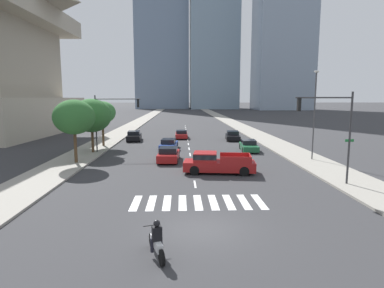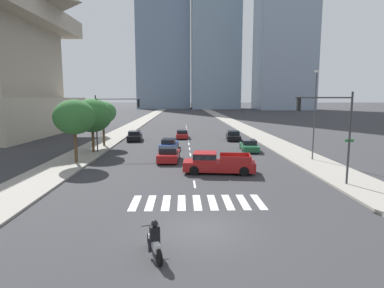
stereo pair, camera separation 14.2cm
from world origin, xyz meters
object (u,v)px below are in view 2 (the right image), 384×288
at_px(sedan_black_0, 135,136).
at_px(street_lamp_east, 315,109).
at_px(sedan_red_1, 182,134).
at_px(sedan_black_2, 233,136).
at_px(pickup_truck, 216,163).
at_px(street_tree_second, 92,116).
at_px(sedan_green_3, 249,146).
at_px(sedan_red_5, 169,155).
at_px(street_tree_nearest, 74,117).
at_px(traffic_signal_near, 331,122).
at_px(traffic_signal_far, 113,113).
at_px(street_tree_third, 103,113).
at_px(sedan_blue_4, 169,145).
at_px(motorcycle_lead, 154,242).

xyz_separation_m(sedan_black_0, street_lamp_east, (19.31, -15.49, 4.32)).
distance_m(sedan_red_1, sedan_black_2, 7.75).
relative_size(pickup_truck, street_tree_second, 1.02).
height_order(sedan_green_3, sedan_red_5, sedan_red_5).
bearing_deg(sedan_red_5, sedan_green_3, -54.00).
relative_size(sedan_green_3, street_tree_nearest, 0.79).
bearing_deg(street_lamp_east, pickup_truck, -154.16).
relative_size(pickup_truck, sedan_red_1, 1.35).
relative_size(sedan_black_0, traffic_signal_near, 0.72).
xyz_separation_m(sedan_black_2, traffic_signal_far, (-14.90, -10.63, 3.80)).
relative_size(sedan_black_0, street_tree_nearest, 0.79).
height_order(street_tree_second, street_tree_third, street_tree_second).
distance_m(sedan_blue_4, traffic_signal_near, 20.25).
distance_m(motorcycle_lead, street_tree_nearest, 20.10).
bearing_deg(sedan_black_2, street_tree_second, -52.67).
bearing_deg(motorcycle_lead, traffic_signal_far, -2.96).
height_order(sedan_red_1, traffic_signal_near, traffic_signal_near).
distance_m(sedan_black_0, street_tree_nearest, 17.00).
xyz_separation_m(traffic_signal_far, street_tree_second, (-2.18, -0.17, -0.26)).
xyz_separation_m(sedan_blue_4, street_lamp_east, (14.09, -7.29, 4.37)).
bearing_deg(sedan_blue_4, street_lamp_east, -112.30).
bearing_deg(sedan_green_3, motorcycle_lead, -15.59).
distance_m(sedan_black_2, sedan_green_3, 9.63).
bearing_deg(sedan_red_5, sedan_black_2, -26.35).
bearing_deg(sedan_red_5, street_tree_nearest, 100.25).
bearing_deg(street_lamp_east, sedan_blue_4, 152.65).
relative_size(motorcycle_lead, street_tree_third, 0.37).
xyz_separation_m(motorcycle_lead, street_tree_third, (-8.66, 28.36, 3.64)).
relative_size(motorcycle_lead, sedan_black_0, 0.45).
bearing_deg(traffic_signal_far, sedan_black_0, 85.70).
relative_size(sedan_red_1, street_tree_third, 0.80).
distance_m(pickup_truck, street_lamp_east, 11.71).
bearing_deg(street_tree_second, sedan_red_1, 53.63).
bearing_deg(street_tree_third, motorcycle_lead, -73.01).
height_order(sedan_green_3, traffic_signal_near, traffic_signal_near).
relative_size(motorcycle_lead, street_tree_nearest, 0.36).
bearing_deg(traffic_signal_far, sedan_black_2, 35.51).
xyz_separation_m(street_tree_nearest, street_tree_third, (0.00, 10.60, -0.07)).
distance_m(motorcycle_lead, street_tree_third, 29.87).
bearing_deg(sedan_black_0, street_tree_nearest, 166.42).
height_order(street_lamp_east, street_tree_second, street_lamp_east).
bearing_deg(sedan_green_3, street_lamp_east, 42.65).
bearing_deg(sedan_green_3, sedan_red_5, -53.02).
xyz_separation_m(sedan_red_1, street_tree_nearest, (-9.70, -18.93, 3.74)).
xyz_separation_m(motorcycle_lead, sedan_blue_4, (-0.47, 25.88, 0.01)).
height_order(sedan_black_2, street_tree_nearest, street_tree_nearest).
height_order(sedan_red_5, street_tree_third, street_tree_third).
xyz_separation_m(sedan_red_1, sedan_red_5, (-1.28, -17.84, 0.07)).
relative_size(sedan_red_1, sedan_red_5, 1.00).
relative_size(sedan_blue_4, sedan_red_5, 1.10).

